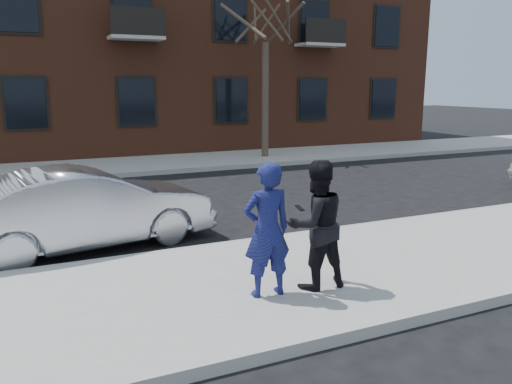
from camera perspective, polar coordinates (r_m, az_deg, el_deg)
name	(u,v)px	position (r m, az deg, el deg)	size (l,w,h in m)	color
ground	(305,275)	(7.67, 5.58, -9.40)	(100.00, 100.00, 0.00)	black
near_sidewalk	(313,276)	(7.44, 6.56, -9.49)	(50.00, 3.50, 0.15)	gray
near_curb	(262,241)	(8.94, 0.66, -5.67)	(50.00, 0.10, 0.15)	#999691
far_sidewalk	(146,164)	(18.00, -12.42, 3.09)	(50.00, 3.50, 0.15)	gray
far_curb	(158,172)	(16.26, -11.10, 2.21)	(50.00, 0.10, 0.15)	#999691
apartment_building	(153,11)	(25.04, -11.74, 19.55)	(24.30, 10.30, 12.30)	brown
street_tree	(266,8)	(19.17, 1.09, 20.25)	(3.60, 3.60, 6.80)	#362820
silver_sedan	(87,208)	(9.14, -18.71, -1.79)	(1.50, 4.31, 1.42)	#B7BABF
man_hoodie	(267,230)	(6.29, 1.27, -4.36)	(0.64, 0.50, 1.74)	navy
man_peacoat	(316,225)	(6.61, 6.88, -3.74)	(0.83, 0.65, 1.72)	black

